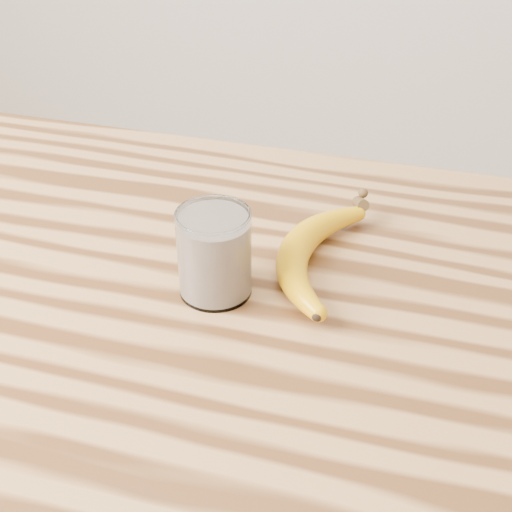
# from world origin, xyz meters

# --- Properties ---
(table) EXTENTS (1.20, 0.80, 0.90)m
(table) POSITION_xyz_m (0.00, 0.00, 0.77)
(table) COLOR #A57543
(table) RESTS_ON ground
(smoothie_glass) EXTENTS (0.08, 0.08, 0.10)m
(smoothie_glass) POSITION_xyz_m (0.03, 0.02, 0.95)
(smoothie_glass) COLOR white
(smoothie_glass) RESTS_ON table
(banana) EXTENTS (0.13, 0.32, 0.04)m
(banana) POSITION_xyz_m (0.10, 0.10, 0.92)
(banana) COLOR #CE9007
(banana) RESTS_ON table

